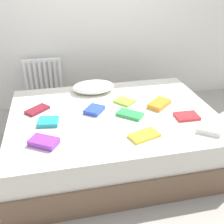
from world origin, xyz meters
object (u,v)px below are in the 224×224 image
object	(u,v)px
textbook_lime	(124,101)
textbook_red	(187,116)
textbook_blue	(94,110)
textbook_teal	(48,122)
radiator	(44,80)
bed	(113,135)
textbook_yellow	(144,135)
textbook_green	(130,114)
textbook_white	(209,130)
textbook_purple	(44,142)
pillow	(93,87)
textbook_maroon	(37,110)
textbook_orange	(159,104)

from	to	relation	value
textbook_lime	textbook_red	world-z (taller)	textbook_red
textbook_red	textbook_blue	bearing A→B (deg)	162.38
textbook_teal	radiator	bearing A→B (deg)	100.98
bed	textbook_yellow	bearing A→B (deg)	-70.57
radiator	textbook_yellow	world-z (taller)	radiator
radiator	textbook_green	bearing A→B (deg)	-57.98
textbook_lime	textbook_white	size ratio (longest dim) A/B	1.01
textbook_purple	textbook_red	bearing A→B (deg)	38.64
textbook_yellow	textbook_purple	bearing A→B (deg)	157.96
bed	pillow	xyz separation A→B (m)	(-0.11, 0.52, 0.31)
textbook_teal	textbook_blue	distance (m)	0.46
radiator	pillow	distance (m)	0.89
textbook_purple	textbook_lime	bearing A→B (deg)	67.51
textbook_teal	textbook_maroon	bearing A→B (deg)	119.84
pillow	textbook_teal	distance (m)	0.78
textbook_white	textbook_red	distance (m)	0.28
bed	textbook_yellow	distance (m)	0.56
textbook_green	pillow	bearing A→B (deg)	152.53
textbook_purple	textbook_white	xyz separation A→B (m)	(1.38, -0.11, -0.00)
bed	textbook_orange	size ratio (longest dim) A/B	8.10
textbook_green	textbook_teal	bearing A→B (deg)	-140.80
textbook_teal	textbook_lime	distance (m)	0.82
bed	textbook_teal	size ratio (longest dim) A/B	11.23
textbook_yellow	textbook_orange	world-z (taller)	textbook_orange
textbook_purple	textbook_lime	xyz separation A→B (m)	(0.81, 0.59, -0.01)
textbook_lime	textbook_green	bearing A→B (deg)	-44.03
radiator	textbook_white	distance (m)	2.21
textbook_white	textbook_red	world-z (taller)	textbook_white
textbook_green	textbook_red	bearing A→B (deg)	25.07
pillow	radiator	bearing A→B (deg)	129.67
bed	textbook_green	world-z (taller)	textbook_green
textbook_purple	textbook_white	world-z (taller)	textbook_purple
textbook_yellow	bed	bearing A→B (deg)	91.72
textbook_blue	textbook_white	bearing A→B (deg)	-85.57
pillow	bed	bearing A→B (deg)	-78.28
textbook_white	textbook_orange	bearing A→B (deg)	149.95
textbook_lime	textbook_teal	bearing A→B (deg)	-110.81
textbook_maroon	pillow	bearing A→B (deg)	-12.02
textbook_purple	textbook_red	xyz separation A→B (m)	(1.30, 0.16, -0.01)
textbook_lime	textbook_white	xyz separation A→B (m)	(0.56, -0.70, 0.01)
textbook_maroon	textbook_orange	bearing A→B (deg)	-48.29
textbook_purple	textbook_maroon	world-z (taller)	textbook_purple
textbook_purple	textbook_orange	xyz separation A→B (m)	(1.13, 0.44, -0.00)
textbook_teal	textbook_blue	bearing A→B (deg)	25.18
textbook_orange	pillow	bearing A→B (deg)	99.97
textbook_purple	textbook_yellow	bearing A→B (deg)	27.22
textbook_lime	textbook_red	xyz separation A→B (m)	(0.49, -0.43, 0.00)
textbook_white	pillow	bearing A→B (deg)	165.01
pillow	textbook_purple	distance (m)	1.07
radiator	textbook_lime	bearing A→B (deg)	-50.58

